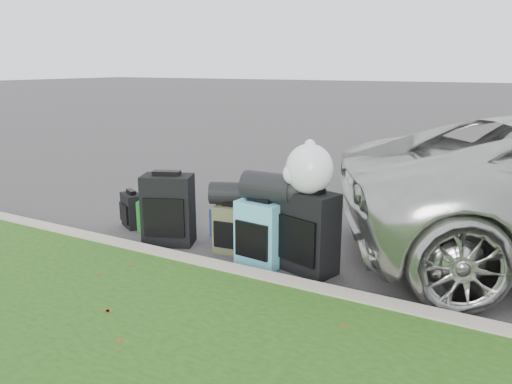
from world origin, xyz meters
The scene contains 12 objects.
ground centered at (0.00, 0.00, 0.00)m, with size 120.00×120.00×0.00m, color #383535.
curb centered at (0.00, -1.00, 0.07)m, with size 120.00×0.18×0.15m, color #9E937F.
suitcase_small_black centered at (-1.65, -0.20, 0.21)m, with size 0.34×0.19×0.43m, color black.
suitcase_large_black_left centered at (-0.86, -0.46, 0.40)m, with size 0.55×0.33×0.79m, color black.
suitcase_olive centered at (-0.09, -0.34, 0.26)m, with size 0.38×0.24×0.52m, color #3B3C26.
suitcase_teal centered at (0.33, -0.49, 0.33)m, with size 0.46×0.28×0.66m, color teal.
suitcase_large_black_right centered at (0.83, -0.42, 0.40)m, with size 0.54×0.32×0.80m, color black.
tote_green centered at (-1.31, -0.19, 0.19)m, with size 0.34×0.27×0.38m, color #16641B.
tote_navy centered at (-0.43, 0.07, 0.17)m, with size 0.31×0.24×0.33m, color navy.
duffel_left centered at (-0.14, -0.28, 0.64)m, with size 0.24×0.24×0.45m, color black.
duffel_right centered at (0.40, -0.44, 0.81)m, with size 0.29×0.29×0.52m, color black.
trash_bag centered at (0.82, -0.44, 1.03)m, with size 0.45×0.45×0.45m, color white.
Camera 1 is at (2.60, -4.66, 1.97)m, focal length 35.00 mm.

